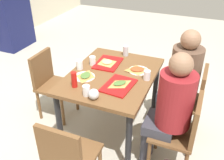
% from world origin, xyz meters
% --- Properties ---
extents(ground_plane, '(10.00, 10.00, 0.02)m').
position_xyz_m(ground_plane, '(0.00, 0.00, -0.01)').
color(ground_plane, '#B2AD9E').
extents(main_table, '(1.14, 0.87, 0.75)m').
position_xyz_m(main_table, '(0.00, 0.00, 0.66)').
color(main_table, brown).
rests_on(main_table, ground_plane).
extents(chair_near_left, '(0.40, 0.40, 0.84)m').
position_xyz_m(chair_near_left, '(-0.29, -0.82, 0.49)').
color(chair_near_left, brown).
rests_on(chair_near_left, ground_plane).
extents(chair_near_right, '(0.40, 0.40, 0.84)m').
position_xyz_m(chair_near_right, '(0.29, -0.82, 0.49)').
color(chair_near_right, brown).
rests_on(chair_near_right, ground_plane).
extents(chair_far_side, '(0.40, 0.40, 0.84)m').
position_xyz_m(chair_far_side, '(0.00, 0.82, 0.49)').
color(chair_far_side, brown).
rests_on(chair_far_side, ground_plane).
extents(chair_left_end, '(0.40, 0.40, 0.84)m').
position_xyz_m(chair_left_end, '(-0.96, 0.00, 0.49)').
color(chair_left_end, brown).
rests_on(chair_left_end, ground_plane).
extents(person_in_red, '(0.32, 0.42, 1.25)m').
position_xyz_m(person_in_red, '(-0.29, -0.68, 0.73)').
color(person_in_red, '#383842').
rests_on(person_in_red, ground_plane).
extents(person_in_brown_jacket, '(0.32, 0.42, 1.25)m').
position_xyz_m(person_in_brown_jacket, '(0.29, -0.68, 0.73)').
color(person_in_brown_jacket, '#383842').
rests_on(person_in_brown_jacket, ground_plane).
extents(tray_red_near, '(0.38, 0.29, 0.02)m').
position_xyz_m(tray_red_near, '(-0.20, -0.15, 0.76)').
color(tray_red_near, '#B21414').
rests_on(tray_red_near, main_table).
extents(tray_red_far, '(0.37, 0.28, 0.02)m').
position_xyz_m(tray_red_far, '(0.20, 0.13, 0.76)').
color(tray_red_far, '#B21414').
rests_on(tray_red_far, main_table).
extents(paper_plate_center, '(0.22, 0.22, 0.01)m').
position_xyz_m(paper_plate_center, '(-0.17, 0.24, 0.76)').
color(paper_plate_center, white).
rests_on(paper_plate_center, main_table).
extents(paper_plate_near_edge, '(0.22, 0.22, 0.01)m').
position_xyz_m(paper_plate_near_edge, '(0.17, -0.24, 0.76)').
color(paper_plate_near_edge, white).
rests_on(paper_plate_near_edge, main_table).
extents(pizza_slice_a, '(0.23, 0.22, 0.02)m').
position_xyz_m(pizza_slice_a, '(-0.19, -0.16, 0.78)').
color(pizza_slice_a, '#C68C47').
rests_on(pizza_slice_a, tray_red_near).
extents(pizza_slice_b, '(0.24, 0.24, 0.02)m').
position_xyz_m(pizza_slice_b, '(0.19, 0.14, 0.78)').
color(pizza_slice_b, tan).
rests_on(pizza_slice_b, tray_red_far).
extents(pizza_slice_c, '(0.23, 0.18, 0.02)m').
position_xyz_m(pizza_slice_c, '(-0.17, 0.23, 0.77)').
color(pizza_slice_c, '#C68C47').
rests_on(pizza_slice_c, paper_plate_center).
extents(pizza_slice_d, '(0.24, 0.26, 0.02)m').
position_xyz_m(pizza_slice_d, '(0.17, -0.23, 0.77)').
color(pizza_slice_d, '#C68C47').
rests_on(pizza_slice_d, paper_plate_near_edge).
extents(plastic_cup_a, '(0.07, 0.07, 0.10)m').
position_xyz_m(plastic_cup_a, '(-0.03, 0.37, 0.80)').
color(plastic_cup_a, white).
rests_on(plastic_cup_a, main_table).
extents(plastic_cup_b, '(0.07, 0.07, 0.10)m').
position_xyz_m(plastic_cup_b, '(0.03, -0.37, 0.80)').
color(plastic_cup_b, white).
rests_on(plastic_cup_b, main_table).
extents(plastic_cup_c, '(0.07, 0.07, 0.10)m').
position_xyz_m(plastic_cup_c, '(-0.46, 0.07, 0.80)').
color(plastic_cup_c, white).
rests_on(plastic_cup_c, main_table).
extents(plastic_cup_d, '(0.07, 0.07, 0.10)m').
position_xyz_m(plastic_cup_d, '(0.11, 0.28, 0.80)').
color(plastic_cup_d, white).
rests_on(plastic_cup_d, main_table).
extents(soda_can, '(0.07, 0.07, 0.12)m').
position_xyz_m(soda_can, '(0.49, 0.02, 0.82)').
color(soda_can, '#B7BCC6').
rests_on(soda_can, main_table).
extents(condiment_bottle, '(0.06, 0.06, 0.16)m').
position_xyz_m(condiment_bottle, '(-0.37, 0.24, 0.83)').
color(condiment_bottle, red).
rests_on(condiment_bottle, main_table).
extents(foil_bundle, '(0.10, 0.10, 0.10)m').
position_xyz_m(foil_bundle, '(-0.49, -0.02, 0.80)').
color(foil_bundle, silver).
rests_on(foil_bundle, main_table).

